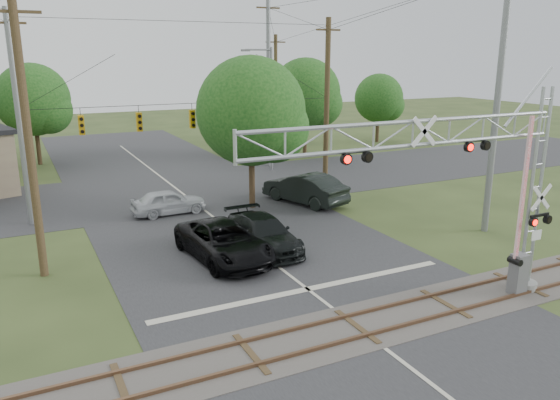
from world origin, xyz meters
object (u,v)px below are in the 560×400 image
crossing_gantry (466,177)px  streetlight (269,103)px  car_dark (263,233)px  traffic_signal_span (207,113)px  pickup_black (224,242)px  sedan_silver (169,202)px

crossing_gantry → streetlight: 26.08m
crossing_gantry → car_dark: (-3.70, 8.96, -4.22)m
crossing_gantry → traffic_signal_span: 18.64m
pickup_black → car_dark: size_ratio=1.10×
pickup_black → streetlight: 20.56m
sedan_silver → streetlight: streetlight is taller
car_dark → sedan_silver: size_ratio=1.27×
streetlight → crossing_gantry: bearing=-100.0°
car_dark → crossing_gantry: bearing=-68.1°
sedan_silver → streetlight: size_ratio=0.45×
pickup_black → sedan_silver: size_ratio=1.41×
crossing_gantry → sedan_silver: size_ratio=2.98×
pickup_black → streetlight: size_ratio=0.63×
pickup_black → car_dark: pickup_black is taller
traffic_signal_span → streetlight: size_ratio=1.99×
traffic_signal_span → car_dark: traffic_signal_span is taller
crossing_gantry → streetlight: (4.55, 25.68, 0.41)m
crossing_gantry → pickup_black: 11.18m
pickup_black → streetlight: streetlight is taller
crossing_gantry → sedan_silver: 18.53m
pickup_black → crossing_gantry: bearing=-60.9°
traffic_signal_span → car_dark: bearing=-93.4°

